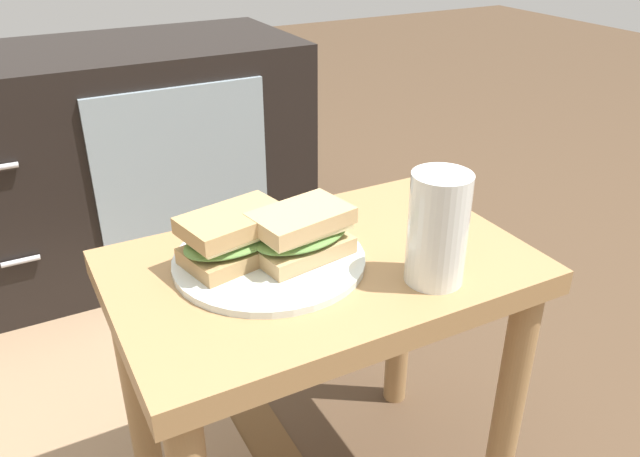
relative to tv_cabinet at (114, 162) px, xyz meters
name	(u,v)px	position (x,y,z in m)	size (l,w,h in m)	color
side_table	(321,316)	(0.10, -0.95, 0.08)	(0.56, 0.36, 0.46)	#A37A4C
tv_cabinet	(114,162)	(0.00, 0.00, 0.00)	(0.96, 0.46, 0.58)	black
area_rug	(14,428)	(-0.34, -0.54, -0.29)	(0.90, 0.83, 0.01)	brown
plate	(269,260)	(0.03, -0.92, 0.17)	(0.26, 0.26, 0.01)	silver
sandwich_front	(235,237)	(-0.01, -0.90, 0.21)	(0.16, 0.12, 0.07)	tan
sandwich_back	(301,233)	(0.07, -0.94, 0.21)	(0.15, 0.11, 0.07)	tan
beer_glass	(437,231)	(0.20, -1.06, 0.24)	(0.08, 0.08, 0.15)	silver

